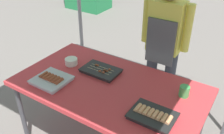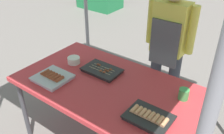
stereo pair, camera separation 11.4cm
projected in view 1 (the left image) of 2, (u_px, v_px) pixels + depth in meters
The scene contains 7 objects.
stall_table at pixel (109, 90), 2.10m from camera, with size 1.60×0.90×0.75m.
tray_grilled_sausages at pixel (153, 115), 1.72m from camera, with size 0.32×0.24×0.05m.
tray_meat_skewers at pixel (101, 71), 2.23m from camera, with size 0.34×0.22×0.04m.
tray_pork_links at pixel (51, 80), 2.10m from camera, with size 0.29×0.28×0.05m.
condiment_bowl at pixel (71, 62), 2.34m from camera, with size 0.12×0.12×0.06m, color silver.
drink_cup_near_edge at pixel (184, 91), 1.92m from camera, with size 0.08×0.08×0.09m, color #3F994C.
vendor_woman at pixel (164, 40), 2.55m from camera, with size 0.52×0.22×1.49m.
Camera 1 is at (0.94, -1.41, 1.95)m, focal length 39.25 mm.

